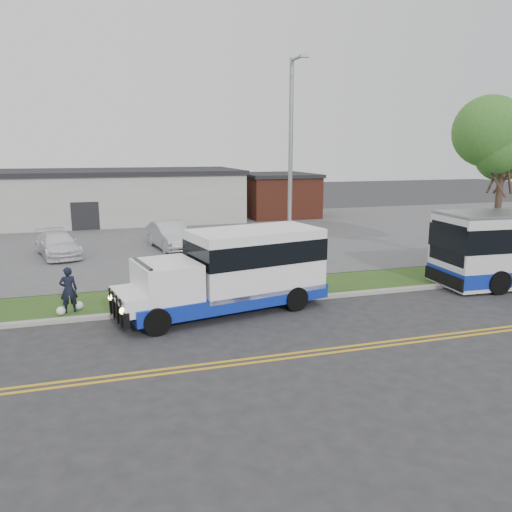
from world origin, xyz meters
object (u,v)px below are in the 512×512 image
object	(u,v)px
shuttle_bus	(237,268)
streetlight_near	(291,169)
tree_east	(504,145)
parked_car_a	(170,236)
parked_car_b	(58,244)
pedestrian	(69,290)

from	to	relation	value
shuttle_bus	streetlight_near	bearing A→B (deg)	22.85
streetlight_near	shuttle_bus	bearing A→B (deg)	-145.52
tree_east	parked_car_a	xyz separation A→B (m)	(-14.85, 10.00, -5.30)
parked_car_b	streetlight_near	bearing A→B (deg)	-59.20
streetlight_near	parked_car_a	distance (m)	11.79
tree_east	parked_car_a	world-z (taller)	tree_east
shuttle_bus	parked_car_a	distance (m)	12.30
shuttle_bus	tree_east	bearing A→B (deg)	-2.44
streetlight_near	shuttle_bus	size ratio (longest dim) A/B	1.15
shuttle_bus	parked_car_a	size ratio (longest dim) A/B	1.69
streetlight_near	shuttle_bus	world-z (taller)	streetlight_near
tree_east	pedestrian	bearing A→B (deg)	-176.85
streetlight_near	pedestrian	bearing A→B (deg)	-174.73
streetlight_near	shuttle_bus	distance (m)	5.01
shuttle_bus	pedestrian	size ratio (longest dim) A/B	4.80
pedestrian	parked_car_a	distance (m)	12.23
shuttle_bus	parked_car_b	size ratio (longest dim) A/B	1.76
shuttle_bus	parked_car_b	world-z (taller)	shuttle_bus
pedestrian	parked_car_b	world-z (taller)	pedestrian
pedestrian	parked_car_a	size ratio (longest dim) A/B	0.35
streetlight_near	pedestrian	distance (m)	9.98
parked_car_b	parked_car_a	bearing A→B (deg)	-11.76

